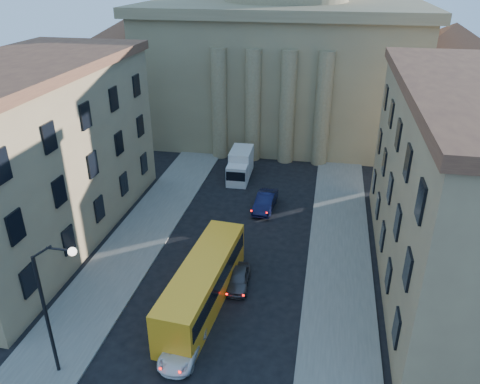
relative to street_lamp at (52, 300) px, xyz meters
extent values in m
cube|color=#605E58|center=(-1.53, 10.00, -5.21)|extent=(5.00, 60.00, 0.15)
cube|color=#605E58|center=(15.47, 10.00, -5.21)|extent=(5.00, 60.00, 0.15)
cube|color=#78674A|center=(6.97, 48.00, 2.71)|extent=(34.00, 26.00, 16.00)
cube|color=#78674A|center=(6.97, 48.00, 11.11)|extent=(35.50, 27.50, 1.20)
cube|color=#78674A|center=(-14.03, 46.00, 0.21)|extent=(13.00, 13.00, 11.00)
cone|color=#563125|center=(-14.03, 46.00, 7.71)|extent=(26.02, 26.02, 4.00)
cube|color=#78674A|center=(27.97, 46.00, 0.21)|extent=(13.00, 13.00, 11.00)
cone|color=#563125|center=(27.97, 46.00, 7.71)|extent=(26.02, 26.02, 4.00)
cylinder|color=#78674A|center=(0.97, 34.80, 1.21)|extent=(1.80, 1.80, 13.00)
cylinder|color=#78674A|center=(4.97, 34.80, 1.21)|extent=(1.80, 1.80, 13.00)
cylinder|color=#78674A|center=(8.97, 34.80, 1.21)|extent=(1.80, 1.80, 13.00)
cylinder|color=#78674A|center=(12.97, 34.80, 1.21)|extent=(1.80, 1.80, 13.00)
cube|color=tan|center=(-10.03, 14.00, 1.71)|extent=(11.00, 26.00, 14.00)
cube|color=#563125|center=(-10.03, 14.00, 9.01)|extent=(11.60, 26.60, 0.80)
cube|color=tan|center=(23.97, 14.00, 1.71)|extent=(11.00, 26.00, 14.00)
cylinder|color=black|center=(-0.53, 0.00, -1.29)|extent=(0.20, 0.20, 8.00)
cylinder|color=black|center=(0.02, 0.00, 3.06)|extent=(1.30, 0.12, 0.96)
cylinder|color=black|center=(1.02, 0.00, 3.36)|extent=(1.30, 0.12, 0.12)
sphere|color=white|center=(1.77, 0.00, 3.31)|extent=(0.44, 0.44, 0.44)
imported|color=white|center=(6.17, 2.70, -4.66)|extent=(2.19, 4.54, 1.25)
imported|color=#444448|center=(8.20, 9.94, -4.65)|extent=(1.76, 3.82, 1.27)
imported|color=black|center=(8.38, 22.21, -4.50)|extent=(1.99, 4.87, 1.57)
cube|color=#FBA51B|center=(6.17, 7.57, -3.64)|extent=(3.56, 11.83, 3.29)
cube|color=black|center=(6.17, 7.57, -3.11)|extent=(3.57, 11.20, 1.17)
cylinder|color=black|center=(4.78, 3.42, -4.76)|extent=(0.40, 1.08, 1.06)
cylinder|color=black|center=(6.89, 3.26, -4.76)|extent=(0.40, 1.08, 1.06)
cylinder|color=black|center=(5.44, 11.88, -4.76)|extent=(0.40, 1.08, 1.06)
cylinder|color=black|center=(7.56, 11.71, -4.76)|extent=(0.40, 1.08, 1.06)
cube|color=silver|center=(4.64, 27.20, -4.17)|extent=(2.19, 2.28, 2.23)
cube|color=black|center=(4.67, 26.13, -3.89)|extent=(2.04, 0.16, 1.02)
cube|color=silver|center=(4.59, 29.71, -3.66)|extent=(2.32, 3.95, 2.88)
cylinder|color=black|center=(3.72, 26.81, -4.87)|extent=(0.28, 0.84, 0.84)
cylinder|color=black|center=(5.58, 26.85, -4.87)|extent=(0.28, 0.84, 0.84)
cylinder|color=black|center=(3.64, 30.52, -4.87)|extent=(0.28, 0.84, 0.84)
cylinder|color=black|center=(5.50, 30.56, -4.87)|extent=(0.28, 0.84, 0.84)
camera|label=1|loc=(13.62, -17.49, 16.11)|focal=35.00mm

